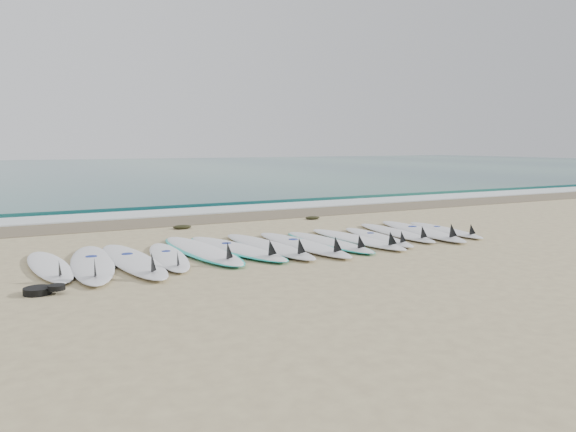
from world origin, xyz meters
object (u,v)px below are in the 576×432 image
surfboard_0 (50,266)px  surfboard_13 (446,230)px  surfboard_7 (304,244)px  leash_coil (42,290)px

surfboard_0 → surfboard_13: size_ratio=1.04×
surfboard_0 → surfboard_13: surfboard_0 is taller
surfboard_0 → surfboard_7: 3.99m
surfboard_13 → leash_coil: (-7.54, -1.29, -0.00)m
leash_coil → surfboard_13: bearing=9.7°
surfboard_13 → surfboard_0: bearing=-173.3°
surfboard_7 → surfboard_13: (3.35, 0.15, -0.01)m
surfboard_0 → leash_coil: bearing=-102.2°
surfboard_0 → leash_coil: (-0.21, -1.36, -0.00)m
surfboard_0 → surfboard_7: bearing=-6.5°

